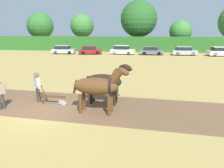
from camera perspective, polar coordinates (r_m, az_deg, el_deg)
name	(u,v)px	position (r m, az deg, el deg)	size (l,w,h in m)	color
ground_plane	(47,112)	(11.86, -16.71, -6.95)	(240.00, 240.00, 0.00)	#A88E4C
plowed_furrow_strip	(37,103)	(13.45, -18.94, -4.62)	(25.29, 4.44, 0.01)	brown
hedgerow	(122,44)	(43.89, 2.50, 10.38)	(73.48, 1.27, 2.90)	#286023
tree_far_left	(40,26)	(55.94, -18.23, 14.22)	(6.16, 6.16, 8.21)	brown
tree_left	(82,26)	(51.11, -7.79, 14.79)	(5.22, 5.22, 7.68)	#4C3823
tree_center_left	(139,19)	(47.51, 7.00, 16.50)	(7.55, 7.55, 10.16)	#423323
tree_center	(180,31)	(48.50, 17.46, 12.97)	(4.55, 4.55, 6.17)	#4C3823
draft_horse_lead_left	(98,86)	(10.84, -3.70, -0.61)	(2.96, 1.07, 2.46)	#513319
draft_horse_lead_right	(106,81)	(12.26, -1.71, 0.71)	(2.82, 0.98, 2.40)	black
plow	(55,99)	(12.80, -14.59, -3.75)	(1.68, 0.48, 1.13)	#4C331E
farmer_at_plow	(37,85)	(13.43, -18.93, -0.25)	(0.53, 0.46, 1.70)	#38332D
farmer_beside_team	(116,80)	(14.31, 1.11, 1.14)	(0.46, 0.50, 1.64)	#28334C
farmer_onlooker_left	(0,92)	(12.86, -27.16, -1.89)	(0.35, 0.62, 1.63)	#38332D
parked_car_far_left	(63,50)	(40.30, -12.56, 8.71)	(4.15, 1.98, 1.49)	#A8A8B2
parked_car_left	(90,50)	(39.02, -5.75, 8.77)	(4.26, 2.56, 1.44)	maroon
parked_car_center_left	(122,50)	(38.74, 2.76, 8.85)	(4.37, 2.48, 1.55)	silver
parked_car_center	(151,51)	(38.31, 10.24, 8.52)	(3.96, 1.76, 1.43)	#565B66
parked_car_center_right	(184,51)	(39.01, 18.33, 8.17)	(4.12, 1.90, 1.47)	#9E9EA8
parked_car_right	(221,52)	(40.01, 26.64, 7.57)	(4.57, 2.37, 1.51)	silver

